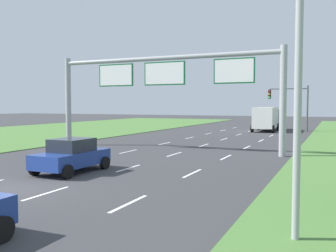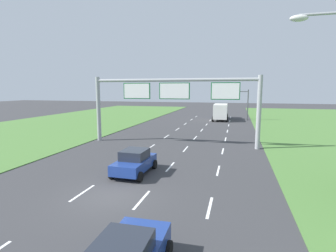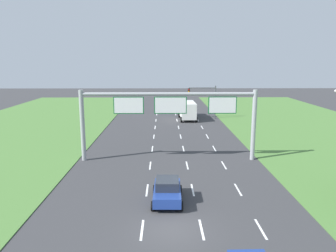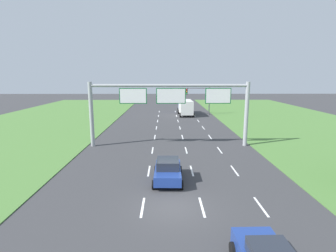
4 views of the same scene
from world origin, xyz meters
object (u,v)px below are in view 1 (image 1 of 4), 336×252
Objects in this scene: traffic_light_mast at (291,100)px; street_lamp at (282,28)px; car_near_red at (72,155)px; sign_gantry at (164,81)px; box_truck at (267,118)px.

traffic_light_mast is 0.66× the size of street_lamp.
street_lamp reaches higher than car_near_red.
street_lamp is (10.11, -15.14, 0.13)m from sign_gantry.
box_truck is at bearing 99.86° from street_lamp.
street_lamp is (10.46, -5.27, 4.26)m from car_near_red.
street_lamp is at bearing -25.57° from car_near_red.
box_truck is 39.40m from street_lamp.
traffic_light_mast is at bearing 80.09° from car_near_red.
street_lamp is at bearing -84.30° from traffic_light_mast.
street_lamp reaches higher than traffic_light_mast.
traffic_light_mast is 39.08m from street_lamp.
car_near_red is at bearing 153.26° from street_lamp.
street_lamp reaches higher than box_truck.
street_lamp reaches higher than sign_gantry.
street_lamp is at bearing -81.53° from box_truck.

